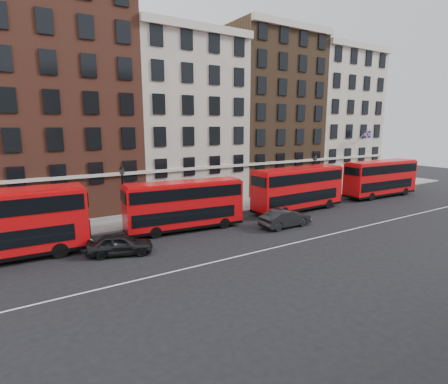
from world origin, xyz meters
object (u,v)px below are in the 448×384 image
bus_d (381,178)px  car_rear (120,244)px  bus_c (298,188)px  car_front (285,218)px  bus_b (184,204)px  traffic_light (378,173)px

bus_d → car_rear: (-33.14, -2.85, -1.66)m
bus_c → bus_d: 13.89m
bus_c → bus_d: bus_c is taller
car_front → bus_c: bearing=-53.5°
bus_b → car_front: bearing=-20.1°
car_front → traffic_light: bearing=-74.2°
car_rear → car_front: 14.21m
bus_b → car_rear: (-6.26, -2.85, -1.50)m
bus_c → car_front: 6.56m
bus_d → traffic_light: (3.28, 2.68, 0.05)m
bus_c → bus_d: size_ratio=1.01×
bus_b → car_rear: bearing=-149.9°
bus_d → traffic_light: bus_d is taller
bus_c → car_rear: (-19.25, -2.84, -1.68)m
car_rear → traffic_light: 36.88m
bus_c → traffic_light: size_ratio=3.31×
traffic_light → car_rear: bearing=-171.4°
bus_b → bus_c: (12.99, -0.00, 0.17)m
bus_b → car_front: bus_b is taller
bus_c → car_rear: bearing=-173.6°
bus_c → bus_d: (13.89, 0.00, -0.02)m
bus_b → traffic_light: size_ratio=3.10×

